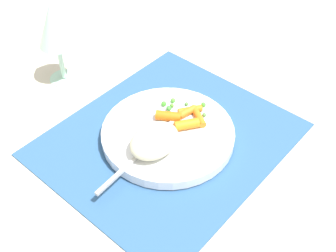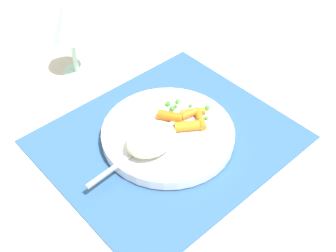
# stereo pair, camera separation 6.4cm
# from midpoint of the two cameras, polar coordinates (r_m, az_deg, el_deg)

# --- Properties ---
(ground_plane) EXTENTS (2.40, 2.40, 0.00)m
(ground_plane) POSITION_cam_midpoint_polar(r_m,az_deg,el_deg) (0.78, -2.34, -1.94)
(ground_plane) COLOR beige
(placemat) EXTENTS (0.42, 0.36, 0.01)m
(placemat) POSITION_cam_midpoint_polar(r_m,az_deg,el_deg) (0.78, -2.35, -1.78)
(placemat) COLOR #2D5684
(placemat) RESTS_ON ground_plane
(plate) EXTENTS (0.24, 0.24, 0.02)m
(plate) POSITION_cam_midpoint_polar(r_m,az_deg,el_deg) (0.77, -2.38, -1.14)
(plate) COLOR white
(plate) RESTS_ON placemat
(rice_mound) EXTENTS (0.09, 0.07, 0.04)m
(rice_mound) POSITION_cam_midpoint_polar(r_m,az_deg,el_deg) (0.72, -4.37, -2.03)
(rice_mound) COLOR beige
(rice_mound) RESTS_ON plate
(carrot_portion) EXTENTS (0.08, 0.09, 0.02)m
(carrot_portion) POSITION_cam_midpoint_polar(r_m,az_deg,el_deg) (0.78, -0.28, 1.11)
(carrot_portion) COLOR orange
(carrot_portion) RESTS_ON plate
(pea_scatter) EXTENTS (0.07, 0.09, 0.01)m
(pea_scatter) POSITION_cam_midpoint_polar(r_m,az_deg,el_deg) (0.80, -0.62, 2.24)
(pea_scatter) COLOR green
(pea_scatter) RESTS_ON plate
(fork) EXTENTS (0.21, 0.02, 0.01)m
(fork) POSITION_cam_midpoint_polar(r_m,az_deg,el_deg) (0.74, -5.03, -2.78)
(fork) COLOR #B9B9B9
(fork) RESTS_ON plate
(wine_glass) EXTENTS (0.07, 0.07, 0.17)m
(wine_glass) POSITION_cam_midpoint_polar(r_m,az_deg,el_deg) (0.88, -16.90, 12.29)
(wine_glass) COLOR #B2E0CC
(wine_glass) RESTS_ON ground_plane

